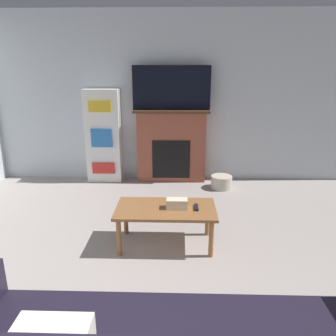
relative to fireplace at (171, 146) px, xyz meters
The scene contains 8 objects.
wall_back 0.77m from the fireplace, 110.21° to the left, with size 6.66×0.06×2.70m.
fireplace is the anchor object (origin of this frame).
tv 0.93m from the fireplace, 90.00° to the right, with size 1.22×0.03×0.68m.
coffee_table 2.11m from the fireplace, 90.39° to the right, with size 1.05×0.57×0.43m.
tissue_box 2.11m from the fireplace, 87.16° to the right, with size 0.22×0.12×0.10m.
remote_control 2.13m from the fireplace, 81.71° to the right, with size 0.04×0.15×0.02m.
bookshelf 1.12m from the fireplace, behind, with size 0.56×0.29×1.51m.
storage_basket 1.01m from the fireplace, 23.73° to the right, with size 0.33×0.33×0.20m.
Camera 1 is at (0.16, -0.61, 1.86)m, focal length 35.00 mm.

